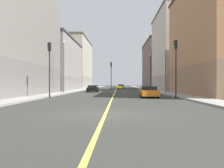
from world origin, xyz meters
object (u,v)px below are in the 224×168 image
object	(u,v)px
street_lamp_left_near	(166,66)
building_left_near	(216,38)
traffic_light_right_near	(49,62)
car_black	(93,89)
building_right_distant	(76,64)
street_lamp_left_far	(150,68)
building_right_midblock	(57,65)
street_lamp_right_near	(64,62)
car_orange	(149,92)
building_left_mid	(175,51)
traffic_light_median_far	(111,72)
traffic_light_left_near	(176,61)
car_yellow	(121,87)
building_right_corner	(9,5)
building_left_far	(158,65)

from	to	relation	value
street_lamp_left_near	building_left_near	bearing A→B (deg)	-32.34
traffic_light_right_near	car_black	bearing A→B (deg)	81.65
building_right_distant	car_black	bearing A→B (deg)	-75.21
street_lamp_left_far	building_right_midblock	bearing A→B (deg)	174.83
street_lamp_right_near	car_orange	world-z (taller)	street_lamp_right_near
street_lamp_right_near	street_lamp_left_far	xyz separation A→B (m)	(15.54, 17.17, 0.04)
building_left_mid	street_lamp_left_near	bearing A→B (deg)	-107.36
traffic_light_median_far	street_lamp_left_far	bearing A→B (deg)	23.96
building_left_near	building_left_mid	world-z (taller)	building_left_mid
street_lamp_left_far	traffic_light_left_near	bearing A→B (deg)	-92.07
building_left_mid	traffic_light_right_near	bearing A→B (deg)	-124.60
traffic_light_left_near	car_yellow	xyz separation A→B (m)	(-5.32, 48.13, -3.34)
traffic_light_median_far	traffic_light_left_near	bearing A→B (deg)	-72.58
building_left_near	car_orange	distance (m)	13.08
car_yellow	car_black	size ratio (longest dim) A/B	1.02
car_yellow	car_black	distance (m)	30.13
street_lamp_right_near	car_yellow	bearing A→B (deg)	76.08
building_left_mid	building_right_distant	distance (m)	37.40
building_right_corner	building_right_midblock	size ratio (longest dim) A/B	1.04
building_left_mid	traffic_light_left_near	world-z (taller)	building_left_mid
building_left_near	traffic_light_median_far	xyz separation A→B (m)	(-14.60, 17.41, -3.77)
traffic_light_left_near	car_black	xyz separation A→B (m)	(-10.83, 18.52, -3.35)
traffic_light_left_near	street_lamp_right_near	bearing A→B (deg)	142.91
building_right_midblock	traffic_light_median_far	xyz separation A→B (m)	(12.86, -5.79, -2.09)
building_right_midblock	car_orange	bearing A→B (deg)	-57.98
building_left_near	building_left_far	xyz separation A→B (m)	(0.00, 47.27, -0.03)
traffic_light_left_near	traffic_light_median_far	bearing A→B (deg)	107.42
traffic_light_left_near	car_black	size ratio (longest dim) A/B	1.36
building_left_near	car_orange	world-z (taller)	building_left_near
car_yellow	car_orange	distance (m)	46.63
building_right_distant	car_orange	size ratio (longest dim) A/B	5.66
building_right_corner	car_black	size ratio (longest dim) A/B	5.26
traffic_light_left_near	car_yellow	size ratio (longest dim) A/B	1.34
building_left_near	car_yellow	bearing A→B (deg)	106.60
street_lamp_left_near	car_black	distance (m)	14.65
building_left_mid	building_right_corner	size ratio (longest dim) A/B	0.84
car_black	building_right_midblock	bearing A→B (deg)	129.84
building_left_far	building_right_midblock	bearing A→B (deg)	-138.76
building_left_near	building_left_mid	xyz separation A→B (m)	(0.00, 22.85, 1.34)
building_right_distant	street_lamp_left_near	world-z (taller)	building_right_distant
building_right_distant	street_lamp_left_far	size ratio (longest dim) A/B	3.16
building_right_distant	car_yellow	world-z (taller)	building_right_distant
traffic_light_right_near	traffic_light_median_far	size ratio (longest dim) A/B	0.99
building_left_near	street_lamp_right_near	world-z (taller)	building_left_near
building_right_distant	traffic_light_right_near	xyz separation A→B (m)	(6.95, -55.12, -4.36)
traffic_light_median_far	building_left_far	bearing A→B (deg)	63.94
traffic_light_left_near	building_right_corner	bearing A→B (deg)	165.12
building_left_mid	street_lamp_right_near	bearing A→B (deg)	-138.89
street_lamp_left_near	car_black	bearing A→B (deg)	146.50
street_lamp_right_near	traffic_light_median_far	bearing A→B (deg)	62.63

